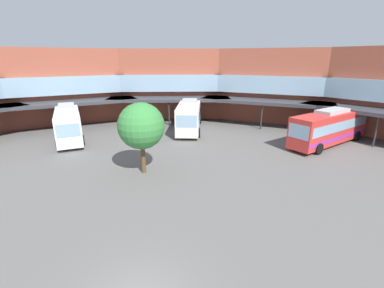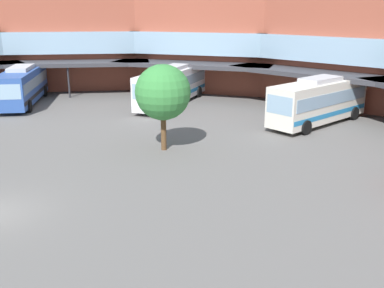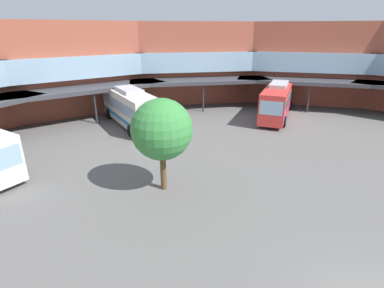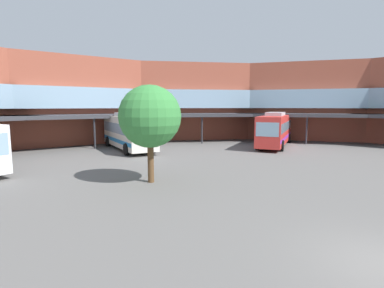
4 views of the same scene
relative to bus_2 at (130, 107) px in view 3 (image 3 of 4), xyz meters
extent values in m
cube|color=#9E4C38|center=(24.13, 1.89, 3.12)|extent=(16.90, 15.03, 10.06)
cube|color=#8CADC6|center=(23.76, 1.42, 3.45)|extent=(15.73, 14.19, 2.35)
cube|color=#38383D|center=(21.06, -2.05, 1.44)|extent=(15.67, 13.45, 0.40)
cylinder|color=#2D2D33|center=(20.08, -3.31, -0.24)|extent=(0.20, 0.20, 3.35)
cube|color=#9E4C38|center=(10.48, 8.35, 3.12)|extent=(17.66, 9.52, 10.06)
cube|color=#8CADC6|center=(10.34, 7.76, 3.45)|extent=(16.08, 9.39, 2.35)
cube|color=#38383D|center=(9.38, 3.47, 1.44)|extent=(17.22, 7.57, 0.40)
cylinder|color=#2D2D33|center=(9.03, 1.91, -0.24)|extent=(0.20, 0.20, 3.35)
cube|color=#9E4C38|center=(-4.63, 8.35, 3.12)|extent=(17.66, 9.52, 10.06)
cube|color=#8CADC6|center=(-4.50, 7.76, 3.45)|extent=(16.08, 9.39, 2.35)
cube|color=#38383D|center=(-3.54, 3.47, 1.44)|extent=(17.22, 7.57, 0.40)
cylinder|color=#2D2D33|center=(-3.19, 1.91, -0.24)|extent=(0.20, 0.20, 3.35)
cube|color=silver|center=(0.00, 0.02, -0.03)|extent=(3.90, 10.44, 3.07)
cube|color=#8CADC6|center=(0.00, 0.02, 0.34)|extent=(3.87, 9.84, 0.98)
cube|color=#267FBF|center=(0.00, 0.02, -0.89)|extent=(3.89, 10.24, 0.37)
cube|color=#8CADC6|center=(0.66, -4.99, 0.34)|extent=(2.27, 0.42, 1.35)
cube|color=#B2B2B7|center=(0.00, 0.02, 1.69)|extent=(2.27, 3.87, 0.36)
cylinder|color=black|center=(1.73, -3.25, -1.36)|extent=(0.44, 1.13, 1.10)
cylinder|color=black|center=(-0.83, -3.59, -1.36)|extent=(0.44, 1.13, 1.10)
cylinder|color=black|center=(0.83, 3.62, -1.36)|extent=(0.44, 1.13, 1.10)
cylinder|color=black|center=(-1.74, 3.28, -1.36)|extent=(0.44, 1.13, 1.10)
cube|color=red|center=(15.67, -3.23, -0.03)|extent=(9.53, 9.63, 3.06)
cube|color=#8CADC6|center=(15.67, -3.23, 0.34)|extent=(9.10, 9.19, 0.98)
cube|color=purple|center=(15.67, -3.23, -0.89)|extent=(9.39, 9.49, 0.37)
cube|color=#8CADC6|center=(11.80, -7.16, 0.34)|extent=(1.61, 1.58, 1.35)
cube|color=#B2B2B7|center=(15.67, -3.23, 1.68)|extent=(4.02, 4.05, 0.36)
cylinder|color=black|center=(13.88, -6.78, -1.36)|extent=(0.99, 0.99, 1.10)
cylinder|color=black|center=(12.15, -5.08, -1.36)|extent=(0.99, 0.99, 1.10)
cylinder|color=black|center=(19.19, -1.39, -1.36)|extent=(0.99, 0.99, 1.10)
cylinder|color=black|center=(17.46, 0.32, -1.36)|extent=(0.99, 0.99, 1.10)
cube|color=#8CADC6|center=(-9.73, -10.55, 0.28)|extent=(1.81, 1.31, 1.31)
cylinder|color=black|center=(-9.83, -8.29, -1.36)|extent=(0.87, 1.07, 1.10)
cylinder|color=brown|center=(-1.06, -13.79, -0.48)|extent=(0.36, 0.36, 2.86)
sphere|color=#38843D|center=(-1.06, -13.79, 1.94)|extent=(3.59, 3.59, 3.59)
camera|label=1|loc=(6.30, -32.33, 6.85)|focal=24.73mm
camera|label=2|loc=(23.46, -28.22, 7.16)|focal=41.98mm
camera|label=3|loc=(-5.89, -29.45, 7.34)|focal=28.01mm
camera|label=4|loc=(-5.06, -30.43, 2.51)|focal=27.72mm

